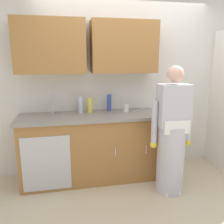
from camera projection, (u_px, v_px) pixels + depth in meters
ground_plane at (143, 200)px, 2.88m from camera, size 9.00×9.00×0.00m
kitchen_wall_with_uppers at (115, 74)px, 3.47m from camera, size 4.80×0.44×2.70m
counter_cabinet at (91, 148)px, 3.33m from camera, size 1.90×0.62×0.90m
countertop at (91, 116)px, 3.23m from camera, size 1.96×0.66×0.04m
sink at (55, 117)px, 3.14m from camera, size 0.50×0.36×0.35m
person_at_sink at (171, 141)px, 2.93m from camera, size 0.55×0.34×1.62m
bottle_cleaner_spray at (80, 105)px, 3.32m from camera, size 0.07×0.07×0.24m
bottle_dish_liquid at (90, 105)px, 3.34m from camera, size 0.08×0.08×0.21m
bottle_soap at (109, 103)px, 3.44m from camera, size 0.06×0.06×0.24m
cup_by_sink at (126, 108)px, 3.39m from camera, size 0.08×0.08×0.11m
knife_on_counter at (138, 110)px, 3.49m from camera, size 0.21×0.16×0.01m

